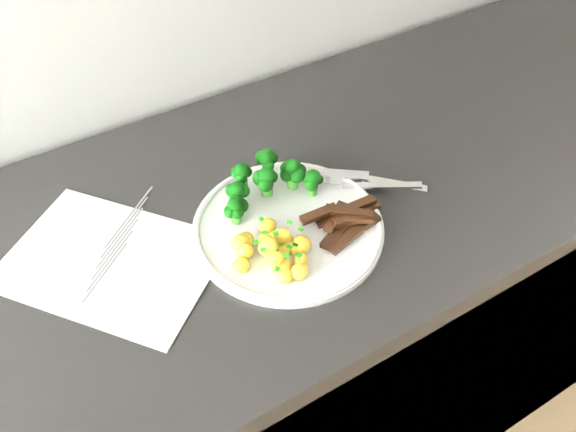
% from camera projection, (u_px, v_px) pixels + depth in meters
% --- Properties ---
extents(counter, '(2.35, 0.59, 0.88)m').
position_uv_depth(counter, '(241.00, 373.00, 1.19)').
color(counter, black).
rests_on(counter, ground).
extents(recipe_paper, '(0.34, 0.35, 0.00)m').
position_uv_depth(recipe_paper, '(111.00, 261.00, 0.82)').
color(recipe_paper, silver).
rests_on(recipe_paper, counter).
extents(plate, '(0.28, 0.28, 0.02)m').
position_uv_depth(plate, '(288.00, 226.00, 0.86)').
color(plate, white).
rests_on(plate, counter).
extents(broccoli, '(0.16, 0.10, 0.06)m').
position_uv_depth(broccoli, '(266.00, 180.00, 0.87)').
color(broccoli, '#2C6A1B').
rests_on(broccoli, plate).
extents(potatoes, '(0.11, 0.12, 0.04)m').
position_uv_depth(potatoes, '(274.00, 248.00, 0.81)').
color(potatoes, gold).
rests_on(potatoes, plate).
extents(beef_strips, '(0.13, 0.08, 0.03)m').
position_uv_depth(beef_strips, '(348.00, 220.00, 0.85)').
color(beef_strips, black).
rests_on(beef_strips, plate).
extents(fork, '(0.15, 0.12, 0.02)m').
position_uv_depth(fork, '(366.00, 184.00, 0.90)').
color(fork, silver).
rests_on(fork, plate).
extents(knife, '(0.17, 0.15, 0.02)m').
position_uv_depth(knife, '(376.00, 182.00, 0.92)').
color(knife, silver).
rests_on(knife, plate).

